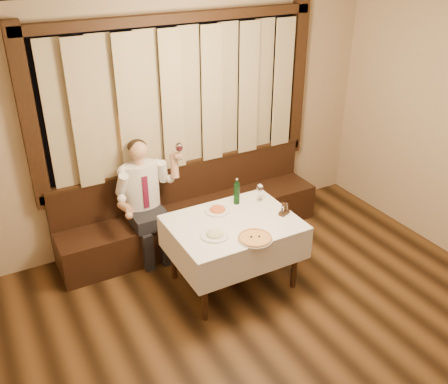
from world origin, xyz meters
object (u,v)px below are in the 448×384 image
green_bottle (237,193)px  pasta_red (217,208)px  pasta_cream (215,232)px  cruet_caddy (284,210)px  seated_man (145,192)px  banquette (191,215)px  dining_table (233,230)px  pizza (255,238)px

green_bottle → pasta_red: bearing=-168.9°
pasta_cream → green_bottle: size_ratio=0.95×
pasta_red → pasta_cream: (-0.25, -0.41, 0.00)m
pasta_red → cruet_caddy: size_ratio=2.04×
seated_man → banquette: bearing=8.6°
pasta_cream → dining_table: bearing=26.5°
banquette → dining_table: bearing=-90.0°
banquette → pasta_red: bearing=-93.2°
dining_table → green_bottle: 0.45m
dining_table → pizza: pizza is taller
dining_table → green_bottle: (0.22, 0.31, 0.23)m
pasta_cream → cruet_caddy: 0.82m
pasta_red → green_bottle: size_ratio=0.92×
dining_table → pasta_red: size_ratio=4.69×
cruet_caddy → pasta_cream: bearing=160.0°
banquette → seated_man: (-0.59, -0.09, 0.50)m
pasta_red → banquette: bearing=86.8°
banquette → cruet_caddy: 1.35m
pizza → cruet_caddy: cruet_caddy is taller
banquette → dining_table: banquette is taller
green_bottle → cruet_caddy: size_ratio=2.22×
green_bottle → cruet_caddy: bearing=-54.2°
cruet_caddy → banquette: bearing=93.3°
pizza → cruet_caddy: (0.51, 0.26, 0.03)m
pasta_red → dining_table: bearing=-80.7°
dining_table → banquette: bearing=90.0°
dining_table → green_bottle: green_bottle is taller
dining_table → pasta_cream: 0.35m
dining_table → cruet_caddy: size_ratio=9.54×
pizza → banquette: bearing=90.7°
pizza → seated_man: size_ratio=0.25×
banquette → pasta_red: size_ratio=11.81×
pizza → green_bottle: bearing=74.0°
pasta_cream → green_bottle: bearing=42.2°
seated_man → dining_table: bearing=-57.7°
banquette → cruet_caddy: size_ratio=24.05×
dining_table → seated_man: seated_man is taller
banquette → pasta_cream: size_ratio=11.47×
banquette → pizza: size_ratio=9.36×
pizza → seated_man: 1.45m
pasta_red → pasta_cream: pasta_cream is taller
pizza → pasta_cream: pasta_cream is taller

